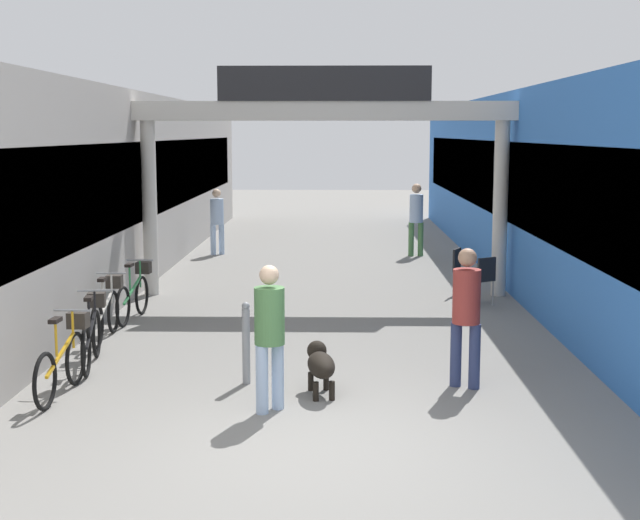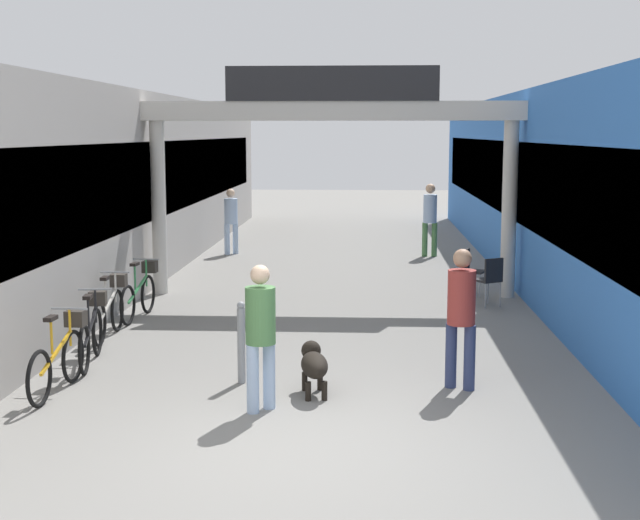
{
  "view_description": "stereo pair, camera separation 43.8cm",
  "coord_description": "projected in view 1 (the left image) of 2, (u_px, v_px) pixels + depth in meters",
  "views": [
    {
      "loc": [
        0.24,
        -8.58,
        3.12
      ],
      "look_at": [
        0.0,
        4.07,
        1.3
      ],
      "focal_mm": 50.0,
      "sensor_mm": 36.0,
      "label": 1
    },
    {
      "loc": [
        0.68,
        -8.57,
        3.12
      ],
      "look_at": [
        0.0,
        4.07,
        1.3
      ],
      "focal_mm": 50.0,
      "sensor_mm": 36.0,
      "label": 2
    }
  ],
  "objects": [
    {
      "name": "bicycle_black_second",
      "position": [
        92.0,
        333.0,
        12.0
      ],
      "size": [
        0.46,
        1.68,
        0.98
      ],
      "color": "black",
      "rests_on": "ground_plane"
    },
    {
      "name": "cafe_chair_black_nearer",
      "position": [
        483.0,
        276.0,
        16.09
      ],
      "size": [
        0.55,
        0.55,
        0.89
      ],
      "color": "gray",
      "rests_on": "ground_plane"
    },
    {
      "name": "pedestrian_with_dog",
      "position": [
        270.0,
        329.0,
        9.91
      ],
      "size": [
        0.48,
        0.48,
        1.67
      ],
      "color": "#A5BFE0",
      "rests_on": "ground_plane"
    },
    {
      "name": "arcade_sign_gateway",
      "position": [
        324.0,
        134.0,
        16.76
      ],
      "size": [
        7.4,
        0.47,
        4.33
      ],
      "color": "beige",
      "rests_on": "ground_plane"
    },
    {
      "name": "storefront_right",
      "position": [
        559.0,
        186.0,
        19.45
      ],
      "size": [
        3.0,
        26.0,
        3.92
      ],
      "color": "blue",
      "rests_on": "ground_plane"
    },
    {
      "name": "bicycle_silver_third",
      "position": [
        107.0,
        311.0,
        13.51
      ],
      "size": [
        0.46,
        1.69,
        0.98
      ],
      "color": "black",
      "rests_on": "ground_plane"
    },
    {
      "name": "bicycle_green_farthest",
      "position": [
        135.0,
        294.0,
        14.93
      ],
      "size": [
        0.46,
        1.69,
        0.98
      ],
      "color": "black",
      "rests_on": "ground_plane"
    },
    {
      "name": "pedestrian_companion",
      "position": [
        466.0,
        308.0,
        10.85
      ],
      "size": [
        0.46,
        0.46,
        1.73
      ],
      "color": "navy",
      "rests_on": "ground_plane"
    },
    {
      "name": "bollard_post_metal",
      "position": [
        246.0,
        342.0,
        11.08
      ],
      "size": [
        0.1,
        0.1,
        1.04
      ],
      "color": "gray",
      "rests_on": "ground_plane"
    },
    {
      "name": "bicycle_orange_nearest",
      "position": [
        64.0,
        359.0,
        10.64
      ],
      "size": [
        0.46,
        1.69,
        0.98
      ],
      "color": "black",
      "rests_on": "ground_plane"
    },
    {
      "name": "dog_on_leash",
      "position": [
        320.0,
        364.0,
        10.66
      ],
      "size": [
        0.43,
        0.84,
        0.59
      ],
      "color": "black",
      "rests_on": "ground_plane"
    },
    {
      "name": "pedestrian_elderly_walking",
      "position": [
        217.0,
        217.0,
        22.76
      ],
      "size": [
        0.47,
        0.47,
        1.69
      ],
      "color": "#A5BFE0",
      "rests_on": "ground_plane"
    },
    {
      "name": "pedestrian_carrying_crate",
      "position": [
        416.0,
        214.0,
        22.48
      ],
      "size": [
        0.38,
        0.35,
        1.84
      ],
      "color": "#4C7F47",
      "rests_on": "ground_plane"
    },
    {
      "name": "storefront_left",
      "position": [
        96.0,
        185.0,
        19.65
      ],
      "size": [
        3.0,
        26.0,
        3.92
      ],
      "color": "#9E9993",
      "rests_on": "ground_plane"
    },
    {
      "name": "ground_plane",
      "position": [
        312.0,
        445.0,
        8.94
      ],
      "size": [
        80.0,
        80.0,
        0.0
      ],
      "primitive_type": "plane",
      "color": "gray"
    },
    {
      "name": "cafe_chair_black_farther",
      "position": [
        462.0,
        267.0,
        17.21
      ],
      "size": [
        0.53,
        0.53,
        0.89
      ],
      "color": "gray",
      "rests_on": "ground_plane"
    }
  ]
}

